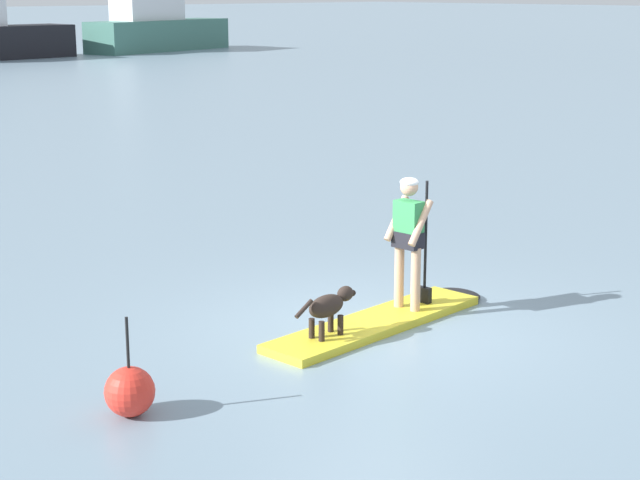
# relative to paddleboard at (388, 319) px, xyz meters

# --- Properties ---
(ground_plane) EXTENTS (400.00, 400.00, 0.00)m
(ground_plane) POSITION_rel_paddleboard_xyz_m (-0.23, -0.02, -0.05)
(ground_plane) COLOR gray
(paddleboard) EXTENTS (3.56, 0.96, 0.10)m
(paddleboard) POSITION_rel_paddleboard_xyz_m (0.00, 0.00, 0.00)
(paddleboard) COLOR yellow
(paddleboard) RESTS_ON ground_plane
(person_paddler) EXTENTS (0.62, 0.50, 1.65)m
(person_paddler) POSITION_rel_paddleboard_xyz_m (0.38, 0.03, 1.00)
(person_paddler) COLOR tan
(person_paddler) RESTS_ON paddleboard
(dog) EXTENTS (0.99, 0.26, 0.53)m
(dog) POSITION_rel_paddleboard_xyz_m (-1.04, -0.08, 0.40)
(dog) COLOR #2D231E
(dog) RESTS_ON paddleboard
(moored_boat_port) EXTENTS (11.06, 5.22, 5.18)m
(moored_boat_port) POSITION_rel_paddleboard_xyz_m (28.68, 48.79, 1.64)
(moored_boat_port) COLOR #3F7266
(moored_boat_port) RESTS_ON ground_plane
(marker_buoy) EXTENTS (0.49, 0.49, 0.99)m
(marker_buoy) POSITION_rel_paddleboard_xyz_m (-3.85, -0.34, 0.20)
(marker_buoy) COLOR red
(marker_buoy) RESTS_ON ground_plane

